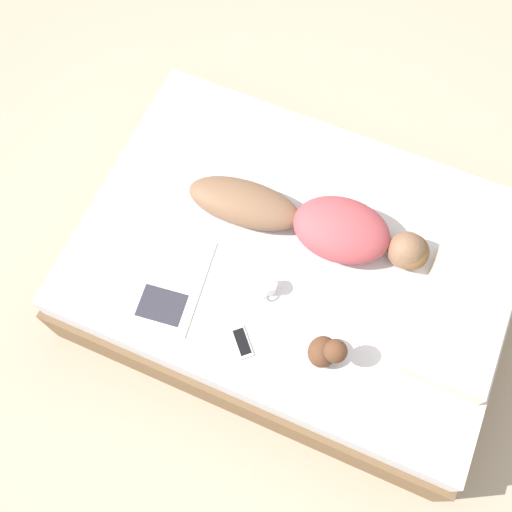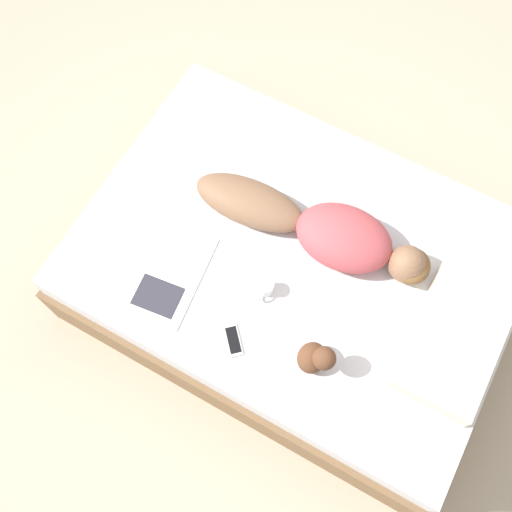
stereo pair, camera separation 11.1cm
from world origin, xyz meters
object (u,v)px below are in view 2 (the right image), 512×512
(open_magazine, at_px, (169,274))
(coffee_mug, at_px, (265,288))
(cell_phone, at_px, (233,340))
(person, at_px, (320,229))

(open_magazine, bearing_deg, coffee_mug, 101.84)
(open_magazine, xyz_separation_m, coffee_mug, (-0.16, 0.45, 0.04))
(open_magazine, height_order, coffee_mug, coffee_mug)
(coffee_mug, height_order, cell_phone, coffee_mug)
(person, relative_size, open_magazine, 2.27)
(person, distance_m, coffee_mug, 0.39)
(coffee_mug, bearing_deg, open_magazine, -70.98)
(open_magazine, relative_size, cell_phone, 3.47)
(person, distance_m, open_magazine, 0.77)
(coffee_mug, relative_size, cell_phone, 0.72)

